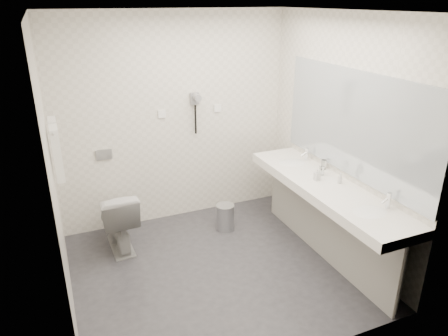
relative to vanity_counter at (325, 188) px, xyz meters
name	(u,v)px	position (x,y,z in m)	size (l,w,h in m)	color
floor	(216,269)	(-1.12, 0.20, -0.80)	(2.80, 2.80, 0.00)	#2F2E34
ceiling	(214,11)	(-1.12, 0.20, 1.70)	(2.80, 2.80, 0.00)	white
wall_back	(174,121)	(-1.12, 1.50, 0.45)	(2.80, 2.80, 0.00)	white
wall_front	(290,220)	(-1.12, -1.10, 0.45)	(2.80, 2.80, 0.00)	white
wall_left	(53,180)	(-2.52, 0.20, 0.45)	(2.60, 2.60, 0.00)	white
wall_right	(340,138)	(0.27, 0.20, 0.45)	(2.60, 2.60, 0.00)	white
vanity_counter	(325,188)	(0.00, 0.00, 0.00)	(0.55, 2.20, 0.10)	white
vanity_panel	(324,224)	(0.02, 0.00, -0.42)	(0.03, 2.15, 0.75)	#9C9A93
vanity_post_near	(399,280)	(0.05, -1.04, -0.42)	(0.06, 0.06, 0.75)	silver
vanity_post_far	(277,186)	(0.05, 1.04, -0.42)	(0.06, 0.06, 0.75)	silver
mirror	(353,124)	(0.26, 0.00, 0.65)	(0.02, 2.20, 1.05)	#B2BCC6
basin_near	(370,213)	(0.00, -0.65, 0.04)	(0.40, 0.31, 0.05)	white
basin_far	(292,164)	(0.00, 0.65, 0.04)	(0.40, 0.31, 0.05)	white
faucet_near	(388,200)	(0.19, -0.65, 0.12)	(0.04, 0.04, 0.15)	silver
faucet_far	(307,154)	(0.19, 0.65, 0.12)	(0.04, 0.04, 0.15)	silver
soap_bottle_a	(317,175)	(-0.03, 0.12, 0.11)	(0.05, 0.05, 0.12)	white
soap_bottle_c	(340,178)	(0.14, -0.04, 0.11)	(0.04, 0.04, 0.11)	white
glass_left	(322,171)	(0.09, 0.21, 0.10)	(0.05, 0.05, 0.10)	silver
glass_right	(324,164)	(0.22, 0.35, 0.10)	(0.06, 0.06, 0.10)	silver
toilet	(118,219)	(-1.96, 1.02, -0.45)	(0.39, 0.69, 0.70)	white
flush_plate	(104,155)	(-1.98, 1.49, 0.15)	(0.18, 0.02, 0.12)	#B2B5BA
pedal_bin	(225,218)	(-0.72, 0.92, -0.65)	(0.22, 0.22, 0.31)	#B2B5BA
bin_lid	(225,206)	(-0.72, 0.92, -0.49)	(0.22, 0.22, 0.01)	#B2B5BA
towel_rail	(51,125)	(-2.47, 0.75, 0.75)	(0.02, 0.02, 0.62)	silver
towel_near	(57,153)	(-2.46, 0.61, 0.53)	(0.07, 0.24, 0.48)	white
towel_far	(55,144)	(-2.46, 0.89, 0.53)	(0.07, 0.24, 0.48)	white
dryer_cradle	(195,99)	(-0.88, 1.47, 0.70)	(0.10, 0.04, 0.14)	gray
dryer_barrel	(197,97)	(-0.88, 1.40, 0.73)	(0.08, 0.08, 0.14)	gray
dryer_cord	(196,119)	(-0.88, 1.46, 0.45)	(0.02, 0.02, 0.35)	black
switch_plate_a	(162,114)	(-1.27, 1.49, 0.55)	(0.09, 0.02, 0.09)	white
switch_plate_b	(218,108)	(-0.57, 1.49, 0.55)	(0.09, 0.02, 0.09)	white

